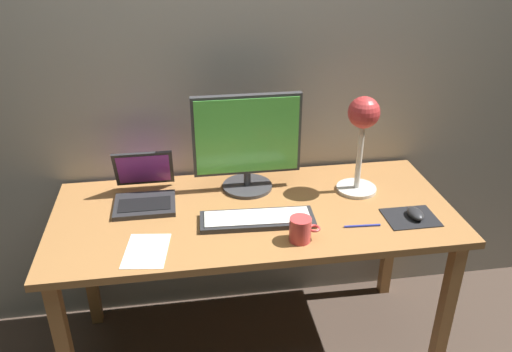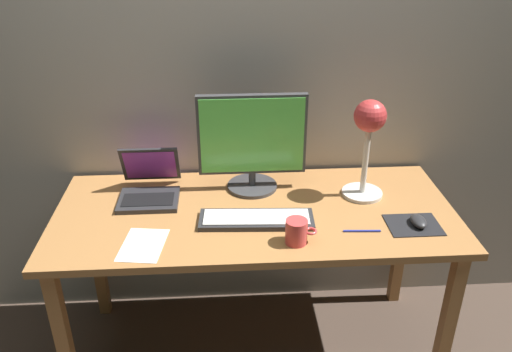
{
  "view_description": "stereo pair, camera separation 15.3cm",
  "coord_description": "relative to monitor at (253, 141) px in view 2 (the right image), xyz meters",
  "views": [
    {
      "loc": [
        -0.26,
        -1.76,
        1.81
      ],
      "look_at": [
        0.0,
        -0.05,
        0.92
      ],
      "focal_mm": 36.34,
      "sensor_mm": 36.0,
      "label": 1
    },
    {
      "loc": [
        -0.11,
        -1.78,
        1.81
      ],
      "look_at": [
        0.0,
        -0.05,
        0.92
      ],
      "focal_mm": 36.34,
      "sensor_mm": 36.0,
      "label": 2
    }
  ],
  "objects": [
    {
      "name": "pen",
      "position": [
        0.39,
        -0.37,
        -0.21
      ],
      "size": [
        0.14,
        0.02,
        0.01
      ],
      "primitive_type": "cylinder",
      "rotation": [
        0.0,
        1.57,
        -0.06
      ],
      "color": "#2633A5",
      "rests_on": "desk"
    },
    {
      "name": "mousepad",
      "position": [
        0.59,
        -0.34,
        -0.22
      ],
      "size": [
        0.2,
        0.16,
        0.0
      ],
      "primitive_type": "cube",
      "color": "black",
      "rests_on": "desk"
    },
    {
      "name": "back_wall",
      "position": [
        -0.0,
        0.21,
        0.34
      ],
      "size": [
        4.8,
        0.06,
        2.6
      ],
      "primitive_type": "cube",
      "color": "#9E998E",
      "rests_on": "ground"
    },
    {
      "name": "mouse",
      "position": [
        0.61,
        -0.34,
        -0.2
      ],
      "size": [
        0.06,
        0.1,
        0.03
      ],
      "primitive_type": "ellipsoid",
      "color": "#28282B",
      "rests_on": "mousepad"
    },
    {
      "name": "desk_lamp",
      "position": [
        0.46,
        -0.09,
        0.07
      ],
      "size": [
        0.17,
        0.17,
        0.42
      ],
      "color": "beige",
      "rests_on": "desk"
    },
    {
      "name": "desk",
      "position": [
        -0.0,
        -0.19,
        -0.3
      ],
      "size": [
        1.6,
        0.7,
        0.74
      ],
      "color": "#A8703D",
      "rests_on": "ground"
    },
    {
      "name": "ground_plane",
      "position": [
        -0.0,
        -0.19,
        -0.96
      ],
      "size": [
        4.8,
        4.8,
        0.0
      ],
      "primitive_type": "plane",
      "color": "#47382D",
      "rests_on": "ground"
    },
    {
      "name": "keyboard_main",
      "position": [
        0.0,
        -0.28,
        -0.21
      ],
      "size": [
        0.45,
        0.16,
        0.03
      ],
      "color": "#28282B",
      "rests_on": "desk"
    },
    {
      "name": "coffee_mug",
      "position": [
        0.13,
        -0.42,
        -0.17
      ],
      "size": [
        0.11,
        0.08,
        0.09
      ],
      "color": "#CC3F3F",
      "rests_on": "desk"
    },
    {
      "name": "paper_sheet_near_mouse",
      "position": [
        -0.42,
        -0.41,
        -0.22
      ],
      "size": [
        0.18,
        0.23,
        0.0
      ],
      "primitive_type": "cube",
      "rotation": [
        0.0,
        0.0,
        -0.14
      ],
      "color": "white",
      "rests_on": "desk"
    },
    {
      "name": "monitor",
      "position": [
        0.0,
        0.0,
        0.0
      ],
      "size": [
        0.45,
        0.21,
        0.42
      ],
      "color": "#38383A",
      "rests_on": "desk"
    },
    {
      "name": "laptop",
      "position": [
        -0.44,
        -0.03,
        -0.16
      ],
      "size": [
        0.24,
        0.28,
        0.2
      ],
      "color": "#28282B",
      "rests_on": "desk"
    }
  ]
}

